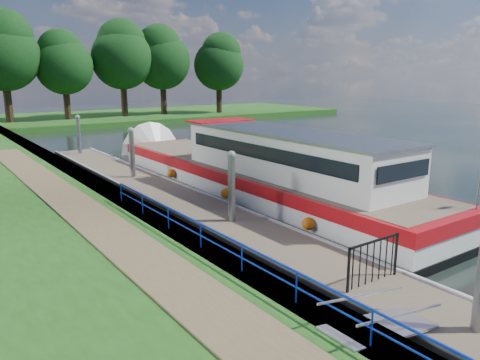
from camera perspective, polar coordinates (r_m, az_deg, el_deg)
ground at (r=11.63m, az=24.42°, el=-16.97°), size 160.00×160.00×0.00m
bank_edge at (r=21.47m, az=-16.60°, el=-1.67°), size 1.10×90.00×0.78m
far_bank at (r=60.80m, az=-14.95°, el=7.41°), size 60.00×18.00×0.60m
footpath at (r=14.42m, az=-14.60°, el=-6.88°), size 1.60×40.00×0.05m
blue_fence at (r=10.87m, az=3.33°, el=-10.18°), size 0.04×18.04×0.72m
pontoon at (r=20.67m, az=-8.05°, el=-2.39°), size 2.50×30.00×0.56m
mooring_piles at (r=20.41m, az=-8.15°, el=0.58°), size 0.30×27.30×3.55m
gangway at (r=10.19m, az=16.66°, el=-16.71°), size 2.58×1.00×0.92m
gate_panel at (r=12.24m, az=15.98°, el=-8.81°), size 1.85×0.05×1.15m
barge at (r=21.89m, az=0.86°, el=1.02°), size 4.36×21.15×4.78m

